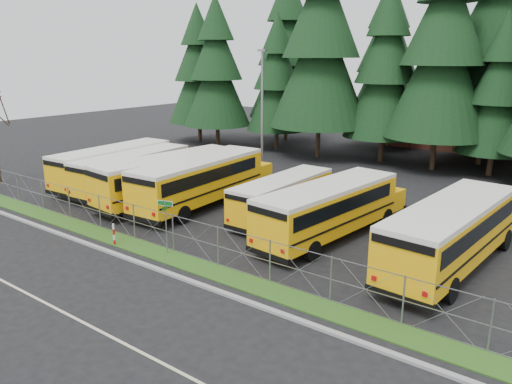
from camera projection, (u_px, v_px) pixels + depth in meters
ground at (202, 250)px, 25.69m from camera, size 120.00×120.00×0.00m
curb at (156, 269)px, 23.28m from camera, size 50.00×0.25×0.12m
grass_verge at (178, 260)px, 24.37m from camera, size 50.00×1.40×0.06m
road_lane_line at (62, 312)px, 19.51m from camera, size 50.00×0.12×0.01m
chainlink_fence at (187, 237)px, 24.65m from camera, size 44.00×0.10×2.00m
brick_building at (503, 121)px, 52.33m from camera, size 22.00×10.00×6.00m
bus_0 at (117, 166)px, 37.93m from camera, size 3.34×11.64×3.02m
bus_1 at (137, 172)px, 36.34m from camera, size 3.23×11.25×2.92m
bus_2 at (174, 179)px, 33.72m from camera, size 4.29×12.55×3.23m
bus_3 at (204, 182)px, 32.85m from camera, size 3.63×12.54×3.25m
bus_5 at (285, 197)px, 30.50m from camera, size 2.31×9.78×2.56m
bus_6 at (332, 211)px, 27.09m from camera, size 4.00×11.87×3.05m
bus_east at (454, 235)px, 23.21m from camera, size 3.80×12.44×3.21m
street_sign at (166, 216)px, 24.62m from camera, size 0.81×0.53×2.81m
striped_bollard at (114, 235)px, 26.16m from camera, size 0.11×0.11×1.20m
light_standard at (262, 109)px, 39.95m from camera, size 0.70×0.35×10.14m
conifer_0 at (198, 74)px, 56.03m from camera, size 6.91×6.91×15.27m
conifer_1 at (216, 72)px, 52.78m from camera, size 7.18×7.18×15.88m
conifer_2 at (277, 82)px, 51.34m from camera, size 6.31×6.31×13.95m
conifer_3 at (321, 47)px, 46.30m from camera, size 9.45×9.45×20.89m
conifer_4 at (386, 74)px, 44.93m from camera, size 7.26×7.26×16.06m
conifer_5 at (443, 53)px, 41.12m from camera, size 8.88×8.88×19.63m
conifer_6 at (499, 96)px, 39.88m from camera, size 5.91×5.91×13.06m
conifer_10 at (287, 57)px, 56.35m from camera, size 8.55×8.55×18.91m
conifer_11 at (386, 64)px, 52.29m from camera, size 7.95×7.95×17.59m
conifer_12 at (492, 48)px, 43.10m from camera, size 9.29×9.29×20.55m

